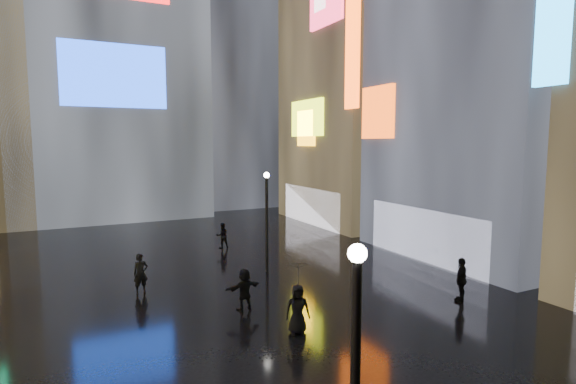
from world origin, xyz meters
TOP-DOWN VIEW (x-y plane):
  - ground at (0.00, 20.00)m, footprint 140.00×140.00m
  - building_right_far at (15.98, 30.00)m, footprint 10.28×12.00m
  - tower_flank_right at (9.00, 46.00)m, footprint 12.00×12.00m
  - lamp_far at (2.30, 19.06)m, footprint 0.30×0.30m
  - pedestrian_3 at (7.91, 11.40)m, footprint 1.19×0.91m
  - pedestrian_4 at (0.19, 11.61)m, footprint 0.98×0.79m
  - pedestrian_5 at (-0.67, 14.58)m, footprint 1.62×0.76m
  - pedestrian_6 at (-4.10, 18.54)m, footprint 0.69×0.50m
  - pedestrian_7 at (1.88, 25.15)m, footprint 0.79×0.62m
  - umbrella_2 at (0.19, 11.61)m, footprint 1.28×1.29m

SIDE VIEW (x-z plane):
  - ground at x=0.00m, z-range 0.00..0.00m
  - pedestrian_7 at x=1.88m, z-range 0.00..1.61m
  - pedestrian_5 at x=-0.67m, z-range 0.00..1.68m
  - pedestrian_4 at x=0.19m, z-range 0.00..1.75m
  - pedestrian_6 at x=-4.10m, z-range 0.00..1.78m
  - pedestrian_3 at x=7.91m, z-range 0.00..1.87m
  - umbrella_2 at x=0.19m, z-range 1.75..2.58m
  - lamp_far at x=2.30m, z-range 0.34..5.54m
  - building_right_far at x=15.98m, z-range -0.02..27.98m
  - tower_flank_right at x=9.00m, z-range 0.00..34.00m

